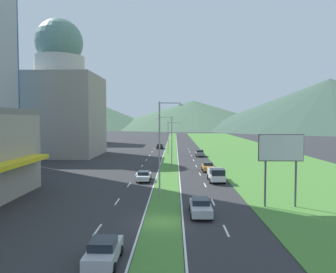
# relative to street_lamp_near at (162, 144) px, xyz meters

# --- Properties ---
(ground_plane) EXTENTS (600.00, 600.00, 0.00)m
(ground_plane) POSITION_rel_street_lamp_near_xyz_m (0.39, -8.73, -6.07)
(ground_plane) COLOR #2D2D30
(grass_median) EXTENTS (3.20, 240.00, 0.06)m
(grass_median) POSITION_rel_street_lamp_near_xyz_m (0.39, 51.27, -6.04)
(grass_median) COLOR #477F33
(grass_median) RESTS_ON ground_plane
(grass_verge_right) EXTENTS (24.00, 240.00, 0.06)m
(grass_verge_right) POSITION_rel_street_lamp_near_xyz_m (20.99, 51.27, -6.04)
(grass_verge_right) COLOR #477F33
(grass_verge_right) RESTS_ON ground_plane
(lane_dash_left_2) EXTENTS (0.16, 2.80, 0.01)m
(lane_dash_left_2) POSITION_rel_street_lamp_near_xyz_m (-4.71, -10.67, -6.06)
(lane_dash_left_2) COLOR silver
(lane_dash_left_2) RESTS_ON ground_plane
(lane_dash_left_3) EXTENTS (0.16, 2.80, 0.01)m
(lane_dash_left_3) POSITION_rel_street_lamp_near_xyz_m (-4.71, -1.64, -6.06)
(lane_dash_left_3) COLOR silver
(lane_dash_left_3) RESTS_ON ground_plane
(lane_dash_left_4) EXTENTS (0.16, 2.80, 0.01)m
(lane_dash_left_4) POSITION_rel_street_lamp_near_xyz_m (-4.71, 7.39, -6.06)
(lane_dash_left_4) COLOR silver
(lane_dash_left_4) RESTS_ON ground_plane
(lane_dash_left_5) EXTENTS (0.16, 2.80, 0.01)m
(lane_dash_left_5) POSITION_rel_street_lamp_near_xyz_m (-4.71, 16.42, -6.06)
(lane_dash_left_5) COLOR silver
(lane_dash_left_5) RESTS_ON ground_plane
(lane_dash_left_6) EXTENTS (0.16, 2.80, 0.01)m
(lane_dash_left_6) POSITION_rel_street_lamp_near_xyz_m (-4.71, 25.45, -6.06)
(lane_dash_left_6) COLOR silver
(lane_dash_left_6) RESTS_ON ground_plane
(lane_dash_left_7) EXTENTS (0.16, 2.80, 0.01)m
(lane_dash_left_7) POSITION_rel_street_lamp_near_xyz_m (-4.71, 34.48, -6.06)
(lane_dash_left_7) COLOR silver
(lane_dash_left_7) RESTS_ON ground_plane
(lane_dash_left_8) EXTENTS (0.16, 2.80, 0.01)m
(lane_dash_left_8) POSITION_rel_street_lamp_near_xyz_m (-4.71, 43.51, -6.06)
(lane_dash_left_8) COLOR silver
(lane_dash_left_8) RESTS_ON ground_plane
(lane_dash_left_9) EXTENTS (0.16, 2.80, 0.01)m
(lane_dash_left_9) POSITION_rel_street_lamp_near_xyz_m (-4.71, 52.54, -6.06)
(lane_dash_left_9) COLOR silver
(lane_dash_left_9) RESTS_ON ground_plane
(lane_dash_left_10) EXTENTS (0.16, 2.80, 0.01)m
(lane_dash_left_10) POSITION_rel_street_lamp_near_xyz_m (-4.71, 61.57, -6.06)
(lane_dash_left_10) COLOR silver
(lane_dash_left_10) RESTS_ON ground_plane
(lane_dash_right_2) EXTENTS (0.16, 2.80, 0.01)m
(lane_dash_right_2) POSITION_rel_street_lamp_near_xyz_m (5.49, -10.67, -6.06)
(lane_dash_right_2) COLOR silver
(lane_dash_right_2) RESTS_ON ground_plane
(lane_dash_right_3) EXTENTS (0.16, 2.80, 0.01)m
(lane_dash_right_3) POSITION_rel_street_lamp_near_xyz_m (5.49, -1.64, -6.06)
(lane_dash_right_3) COLOR silver
(lane_dash_right_3) RESTS_ON ground_plane
(lane_dash_right_4) EXTENTS (0.16, 2.80, 0.01)m
(lane_dash_right_4) POSITION_rel_street_lamp_near_xyz_m (5.49, 7.39, -6.06)
(lane_dash_right_4) COLOR silver
(lane_dash_right_4) RESTS_ON ground_plane
(lane_dash_right_5) EXTENTS (0.16, 2.80, 0.01)m
(lane_dash_right_5) POSITION_rel_street_lamp_near_xyz_m (5.49, 16.42, -6.06)
(lane_dash_right_5) COLOR silver
(lane_dash_right_5) RESTS_ON ground_plane
(lane_dash_right_6) EXTENTS (0.16, 2.80, 0.01)m
(lane_dash_right_6) POSITION_rel_street_lamp_near_xyz_m (5.49, 25.45, -6.06)
(lane_dash_right_6) COLOR silver
(lane_dash_right_6) RESTS_ON ground_plane
(lane_dash_right_7) EXTENTS (0.16, 2.80, 0.01)m
(lane_dash_right_7) POSITION_rel_street_lamp_near_xyz_m (5.49, 34.48, -6.06)
(lane_dash_right_7) COLOR silver
(lane_dash_right_7) RESTS_ON ground_plane
(lane_dash_right_8) EXTENTS (0.16, 2.80, 0.01)m
(lane_dash_right_8) POSITION_rel_street_lamp_near_xyz_m (5.49, 43.51, -6.06)
(lane_dash_right_8) COLOR silver
(lane_dash_right_8) RESTS_ON ground_plane
(lane_dash_right_9) EXTENTS (0.16, 2.80, 0.01)m
(lane_dash_right_9) POSITION_rel_street_lamp_near_xyz_m (5.49, 52.54, -6.06)
(lane_dash_right_9) COLOR silver
(lane_dash_right_9) RESTS_ON ground_plane
(lane_dash_right_10) EXTENTS (0.16, 2.80, 0.01)m
(lane_dash_right_10) POSITION_rel_street_lamp_near_xyz_m (5.49, 61.57, -6.06)
(lane_dash_right_10) COLOR silver
(lane_dash_right_10) RESTS_ON ground_plane
(edge_line_median_left) EXTENTS (0.16, 240.00, 0.01)m
(edge_line_median_left) POSITION_rel_street_lamp_near_xyz_m (-1.36, 51.27, -6.06)
(edge_line_median_left) COLOR silver
(edge_line_median_left) RESTS_ON ground_plane
(edge_line_median_right) EXTENTS (0.16, 240.00, 0.01)m
(edge_line_median_right) POSITION_rel_street_lamp_near_xyz_m (2.14, 51.27, -6.06)
(edge_line_median_right) COLOR silver
(edge_line_median_right) RESTS_ON ground_plane
(domed_building) EXTENTS (18.57, 18.57, 32.86)m
(domed_building) POSITION_rel_street_lamp_near_xyz_m (-26.35, 43.44, 7.33)
(domed_building) COLOR #9E9384
(domed_building) RESTS_ON ground_plane
(midrise_colored) EXTENTS (13.01, 13.01, 20.16)m
(midrise_colored) POSITION_rel_street_lamp_near_xyz_m (-31.86, 85.71, 4.02)
(midrise_colored) COLOR silver
(midrise_colored) RESTS_ON ground_plane
(hill_far_left) EXTENTS (125.16, 125.16, 24.90)m
(hill_far_left) POSITION_rel_street_lamp_near_xyz_m (-73.29, 266.03, 6.38)
(hill_far_left) COLOR #47664C
(hill_far_left) RESTS_ON ground_plane
(hill_far_center) EXTENTS (182.29, 182.29, 26.82)m
(hill_far_center) POSITION_rel_street_lamp_near_xyz_m (19.12, 282.18, 7.35)
(hill_far_center) COLOR #47664C
(hill_far_center) RESTS_ON ground_plane
(hill_far_right) EXTENTS (217.85, 217.85, 41.65)m
(hill_far_right) POSITION_rel_street_lamp_near_xyz_m (126.45, 234.51, 14.76)
(hill_far_right) COLOR #3D5647
(hill_far_right) RESTS_ON ground_plane
(street_lamp_near) EXTENTS (2.76, 0.46, 10.73)m
(street_lamp_near) POSITION_rel_street_lamp_near_xyz_m (0.00, 0.00, 0.00)
(street_lamp_near) COLOR #99999E
(street_lamp_near) RESTS_ON ground_plane
(street_lamp_mid) EXTENTS (2.86, 0.46, 9.33)m
(street_lamp_mid) POSITION_rel_street_lamp_near_xyz_m (0.58, 23.69, -0.71)
(street_lamp_mid) COLOR #99999E
(street_lamp_mid) RESTS_ON ground_plane
(street_lamp_far) EXTENTS (3.29, 0.48, 8.14)m
(street_lamp_far) POSITION_rel_street_lamp_near_xyz_m (0.16, 47.39, -1.28)
(street_lamp_far) COLOR #99999E
(street_lamp_far) RESTS_ON ground_plane
(billboard_roadside) EXTENTS (4.50, 0.28, 7.32)m
(billboard_roadside) POSITION_rel_street_lamp_near_xyz_m (11.96, -3.60, -0.54)
(billboard_roadside) COLOR #4C4C51
(billboard_roadside) RESTS_ON ground_plane
(car_0) EXTENTS (1.91, 4.19, 1.53)m
(car_0) POSITION_rel_street_lamp_near_xyz_m (7.03, 19.27, -5.29)
(car_0) COLOR #C6842D
(car_0) RESTS_ON ground_plane
(car_1) EXTENTS (1.91, 4.53, 1.41)m
(car_1) POSITION_rel_street_lamp_near_xyz_m (-2.97, 10.31, -5.34)
(car_1) COLOR silver
(car_1) RESTS_ON ground_plane
(car_2) EXTENTS (1.91, 4.05, 1.47)m
(car_2) POSITION_rel_street_lamp_near_xyz_m (-3.03, 62.32, -5.30)
(car_2) COLOR black
(car_2) RESTS_ON ground_plane
(car_3) EXTENTS (1.99, 4.50, 1.55)m
(car_3) POSITION_rel_street_lamp_near_xyz_m (7.38, 41.78, -5.28)
(car_3) COLOR slate
(car_3) RESTS_ON ground_plane
(car_4) EXTENTS (1.97, 4.67, 1.52)m
(car_4) POSITION_rel_street_lamp_near_xyz_m (3.80, -6.44, -5.29)
(car_4) COLOR #B2B2B7
(car_4) RESTS_ON ground_plane
(car_5) EXTENTS (1.90, 4.11, 1.56)m
(car_5) POSITION_rel_street_lamp_near_xyz_m (-2.88, -16.84, -5.27)
(car_5) COLOR #B2B2B7
(car_5) RESTS_ON ground_plane
(pickup_truck_0) EXTENTS (2.18, 5.40, 2.00)m
(pickup_truck_0) POSITION_rel_street_lamp_near_xyz_m (7.28, 9.78, -5.08)
(pickup_truck_0) COLOR silver
(pickup_truck_0) RESTS_ON ground_plane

